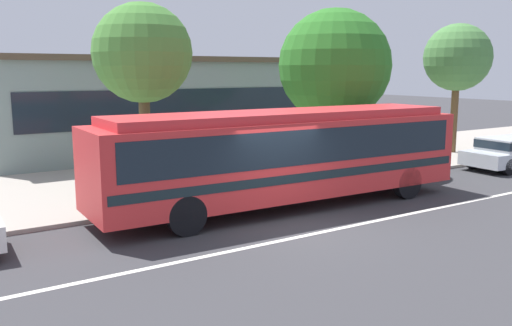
# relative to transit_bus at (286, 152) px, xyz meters

# --- Properties ---
(ground_plane) EXTENTS (120.00, 120.00, 0.00)m
(ground_plane) POSITION_rel_transit_bus_xyz_m (-1.13, -1.76, -1.64)
(ground_plane) COLOR #38373B
(sidewalk_slab) EXTENTS (60.00, 8.00, 0.12)m
(sidewalk_slab) POSITION_rel_transit_bus_xyz_m (-1.13, 5.35, -1.58)
(sidewalk_slab) COLOR #A3998E
(sidewalk_slab) RESTS_ON ground_plane
(lane_stripe_center) EXTENTS (56.00, 0.16, 0.01)m
(lane_stripe_center) POSITION_rel_transit_bus_xyz_m (-1.13, -2.56, -1.64)
(lane_stripe_center) COLOR silver
(lane_stripe_center) RESTS_ON ground_plane
(transit_bus) EXTENTS (11.46, 2.84, 2.82)m
(transit_bus) POSITION_rel_transit_bus_xyz_m (0.00, 0.00, 0.00)
(transit_bus) COLOR red
(transit_bus) RESTS_ON ground_plane
(pedestrian_waiting_near_sign) EXTENTS (0.48, 0.48, 1.60)m
(pedestrian_waiting_near_sign) POSITION_rel_transit_bus_xyz_m (-2.76, 2.49, -0.59)
(pedestrian_waiting_near_sign) COLOR #795E61
(pedestrian_waiting_near_sign) RESTS_ON sidewalk_slab
(pedestrian_walking_along_curb) EXTENTS (0.45, 0.45, 1.68)m
(pedestrian_walking_along_curb) POSITION_rel_transit_bus_xyz_m (5.27, 2.83, -0.54)
(pedestrian_walking_along_curb) COLOR #343543
(pedestrian_walking_along_curb) RESTS_ON sidewalk_slab
(pedestrian_standing_by_tree) EXTENTS (0.47, 0.47, 1.71)m
(pedestrian_standing_by_tree) POSITION_rel_transit_bus_xyz_m (3.85, 2.23, -0.52)
(pedestrian_standing_by_tree) COLOR navy
(pedestrian_standing_by_tree) RESTS_ON sidewalk_slab
(bus_stop_sign) EXTENTS (0.14, 0.44, 2.61)m
(bus_stop_sign) POSITION_rel_transit_bus_xyz_m (3.67, 1.89, 0.15)
(bus_stop_sign) COLOR gray
(bus_stop_sign) RESTS_ON sidewalk_slab
(street_tree_near_stop) EXTENTS (3.15, 3.15, 5.96)m
(street_tree_near_stop) POSITION_rel_transit_bus_xyz_m (-2.66, 4.08, 2.83)
(street_tree_near_stop) COLOR brown
(street_tree_near_stop) RESTS_ON sidewalk_slab
(street_tree_mid_block) EXTENTS (4.38, 4.38, 6.22)m
(street_tree_mid_block) POSITION_rel_transit_bus_xyz_m (5.08, 3.76, 2.50)
(street_tree_mid_block) COLOR brown
(street_tree_mid_block) RESTS_ON sidewalk_slab
(street_tree_far_end) EXTENTS (3.10, 3.10, 5.99)m
(street_tree_far_end) POSITION_rel_transit_bus_xyz_m (12.67, 3.84, 2.88)
(street_tree_far_end) COLOR brown
(street_tree_far_end) RESTS_ON sidewalk_slab
(station_building) EXTENTS (17.73, 6.62, 4.58)m
(station_building) POSITION_rel_transit_bus_xyz_m (2.18, 12.23, 0.66)
(station_building) COLOR gray
(station_building) RESTS_ON ground_plane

